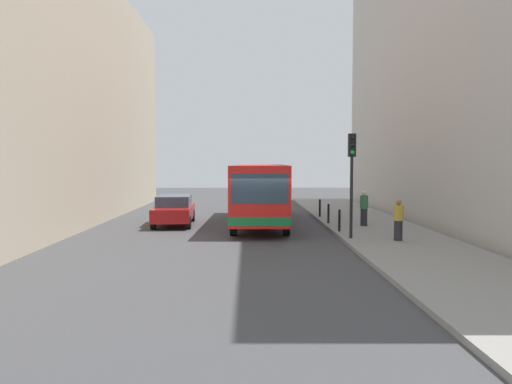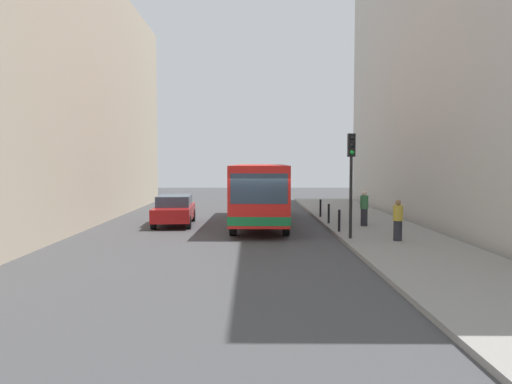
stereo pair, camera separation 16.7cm
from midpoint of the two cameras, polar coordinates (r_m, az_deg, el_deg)
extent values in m
plane|color=#424244|center=(20.40, 0.25, -5.37)|extent=(80.00, 80.00, 0.00)
cube|color=gray|center=(21.21, 15.06, -4.95)|extent=(4.40, 40.00, 0.15)
cube|color=#B2A38C|center=(26.80, -25.83, 10.65)|extent=(7.00, 32.00, 13.29)
cube|color=#BCB7AD|center=(27.40, 25.63, 13.62)|extent=(7.00, 32.00, 16.24)
cube|color=red|center=(24.75, 0.32, 0.27)|extent=(2.84, 11.07, 2.50)
cube|color=#197238|center=(24.83, 0.32, -1.92)|extent=(2.86, 11.09, 0.36)
cube|color=#2D3D4C|center=(19.26, 0.18, 0.39)|extent=(2.26, 0.13, 1.20)
cube|color=#2D3D4C|center=(25.24, 0.33, 1.12)|extent=(2.81, 9.47, 1.00)
cylinder|color=black|center=(21.00, 3.32, -3.74)|extent=(0.31, 1.01, 1.00)
cylinder|color=black|center=(21.02, -2.86, -3.73)|extent=(0.31, 1.01, 1.00)
cylinder|color=black|center=(28.75, 2.64, -1.79)|extent=(0.31, 1.01, 1.00)
cylinder|color=black|center=(28.77, -1.87, -1.78)|extent=(0.31, 1.01, 1.00)
cube|color=maroon|center=(24.80, -9.69, -2.35)|extent=(2.02, 4.49, 0.64)
cube|color=#2D3D4C|center=(24.89, -9.67, -0.99)|extent=(1.72, 2.54, 0.52)
cylinder|color=black|center=(23.27, -8.05, -3.51)|extent=(0.25, 0.65, 0.64)
cylinder|color=black|center=(23.45, -12.05, -3.50)|extent=(0.25, 0.65, 0.64)
cylinder|color=black|center=(26.25, -7.57, -2.71)|extent=(0.25, 0.65, 0.64)
cylinder|color=black|center=(26.40, -11.13, -2.71)|extent=(0.25, 0.65, 0.64)
cylinder|color=black|center=(19.56, 10.78, -0.65)|extent=(0.12, 0.12, 3.20)
cube|color=black|center=(19.52, 10.84, 5.36)|extent=(0.28, 0.24, 0.90)
sphere|color=black|center=(19.41, 10.93, 6.20)|extent=(0.16, 0.16, 0.16)
sphere|color=black|center=(19.39, 10.92, 5.37)|extent=(0.16, 0.16, 0.16)
sphere|color=green|center=(19.39, 10.91, 4.55)|extent=(0.16, 0.16, 0.16)
cylinder|color=black|center=(21.51, 9.44, -3.28)|extent=(0.11, 0.11, 0.95)
cylinder|color=black|center=(24.33, 8.22, -2.48)|extent=(0.11, 0.11, 0.95)
cylinder|color=black|center=(27.16, 7.25, -1.86)|extent=(0.11, 0.11, 0.95)
cylinder|color=#26262D|center=(19.52, 15.96, -4.32)|extent=(0.32, 0.32, 0.77)
cylinder|color=gold|center=(19.44, 15.99, -2.33)|extent=(0.38, 0.38, 0.59)
sphere|color=#8C6647|center=(19.40, 16.01, -1.15)|extent=(0.21, 0.21, 0.21)
cylinder|color=#26262D|center=(23.64, 12.22, -2.88)|extent=(0.32, 0.32, 0.81)
cylinder|color=#336B3F|center=(23.57, 12.25, -1.16)|extent=(0.38, 0.38, 0.62)
sphere|color=beige|center=(23.54, 12.26, -0.13)|extent=(0.22, 0.22, 0.22)
camera|label=1|loc=(0.08, -90.21, -0.01)|focal=34.43mm
camera|label=2|loc=(0.08, 89.79, 0.01)|focal=34.43mm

